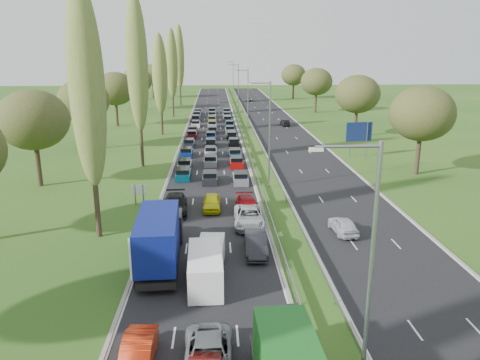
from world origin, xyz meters
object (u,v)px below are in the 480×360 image
object	(u,v)px
white_van_front	(205,267)
info_sign	(139,192)
blue_lorry	(160,238)
white_van_rear	(211,255)
direction_sign	(359,133)
near_car_1	(137,355)
near_car_2	(164,233)
near_car_3	(175,204)

from	to	relation	value
white_van_front	info_sign	size ratio (longest dim) A/B	2.69
blue_lorry	white_van_front	distance (m)	4.52
white_van_rear	direction_sign	size ratio (longest dim) A/B	0.89
blue_lorry	white_van_rear	xyz separation A→B (m)	(3.65, -0.45, -1.17)
near_car_1	white_van_rear	world-z (taller)	white_van_rear
near_car_1	near_car_2	xyz separation A→B (m)	(-0.36, 15.93, -0.03)
direction_sign	blue_lorry	bearing A→B (deg)	-125.68
info_sign	white_van_front	bearing A→B (deg)	-67.76
direction_sign	white_van_front	bearing A→B (deg)	-119.90
near_car_3	info_sign	xyz separation A→B (m)	(-3.87, 2.60, 0.55)
white_van_front	blue_lorry	bearing A→B (deg)	137.35
near_car_2	white_van_front	world-z (taller)	white_van_front
white_van_rear	near_car_3	bearing A→B (deg)	110.36
white_van_front	near_car_2	bearing A→B (deg)	114.34
white_van_rear	direction_sign	xyz separation A→B (m)	(21.43, 35.38, 2.61)
white_van_front	direction_sign	xyz separation A→B (m)	(21.76, 37.84, 2.40)
near_car_1	info_sign	world-z (taller)	info_sign
white_van_rear	white_van_front	bearing A→B (deg)	-93.45
white_van_rear	info_sign	bearing A→B (deg)	120.83
near_car_3	direction_sign	bearing A→B (deg)	39.30
near_car_1	near_car_2	world-z (taller)	near_car_1
white_van_rear	info_sign	size ratio (longest dim) A/B	2.20
direction_sign	near_car_3	bearing A→B (deg)	-137.03
near_car_1	near_car_3	size ratio (longest dim) A/B	0.80
white_van_front	direction_sign	distance (m)	43.71
near_car_2	info_sign	xyz separation A→B (m)	(-3.50, 9.89, 0.65)
near_car_1	near_car_3	world-z (taller)	near_car_3
near_car_3	white_van_rear	distance (m)	12.65
near_car_1	blue_lorry	bearing A→B (deg)	91.56
near_car_3	blue_lorry	bearing A→B (deg)	-94.40
blue_lorry	info_sign	distance (m)	14.81
near_car_1	info_sign	size ratio (longest dim) A/B	2.11
near_car_1	direction_sign	distance (m)	52.79
near_car_3	white_van_rear	xyz separation A→B (m)	(3.50, -12.16, 0.14)
near_car_3	blue_lorry	distance (m)	11.78
near_car_2	near_car_3	xyz separation A→B (m)	(0.37, 7.29, 0.10)
near_car_3	direction_sign	distance (m)	34.18
near_car_1	near_car_2	bearing A→B (deg)	92.17
near_car_2	near_car_1	bearing A→B (deg)	-87.96
near_car_3	white_van_front	distance (m)	14.96
near_car_2	white_van_rear	world-z (taller)	white_van_rear
white_van_front	direction_sign	bearing A→B (deg)	58.62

